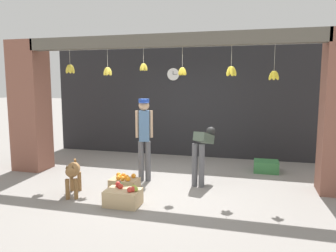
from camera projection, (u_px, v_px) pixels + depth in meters
The scene contains 12 objects.
ground_plane at pixel (163, 184), 6.40m from camera, with size 60.00×60.00×0.00m, color gray.
shop_back_wall at pixel (190, 103), 8.68m from camera, with size 7.66×0.12×2.87m, color #232326.
shop_pillar_left at pixel (30, 106), 7.32m from camera, with size 0.70×0.60×2.87m, color brown.
storefront_awning at pixel (164, 43), 6.16m from camera, with size 5.76×0.30×0.87m.
dog at pixel (73, 172), 5.68m from camera, with size 0.45×0.81×0.62m.
shopkeeper at pixel (144, 133), 6.47m from camera, with size 0.33×0.29×1.65m.
worker_stooping at pixel (203, 148), 6.34m from camera, with size 0.37×0.81×1.07m.
fruit_crate_oranges at pixel (124, 183), 6.03m from camera, with size 0.52×0.34×0.29m.
fruit_crate_apples at pixel (123, 197), 5.26m from camera, with size 0.56×0.40×0.34m.
produce_box_green at pixel (266, 166), 7.22m from camera, with size 0.53×0.44×0.25m, color #387A42.
water_bottle at pixel (120, 190), 5.62m from camera, with size 0.08×0.08×0.28m.
wall_clock at pixel (173, 74), 8.62m from camera, with size 0.34×0.03×0.34m.
Camera 1 is at (1.72, -5.96, 1.97)m, focal length 35.00 mm.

